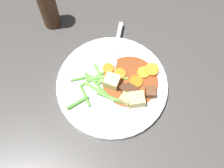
{
  "coord_description": "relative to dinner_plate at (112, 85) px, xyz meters",
  "views": [
    {
      "loc": [
        -0.09,
        -0.26,
        0.62
      ],
      "look_at": [
        0.0,
        0.0,
        0.02
      ],
      "focal_mm": 44.76,
      "sensor_mm": 36.0,
      "label": 1
    }
  ],
  "objects": [
    {
      "name": "potato_chunk_0",
      "position": [
        0.0,
        -0.0,
        0.02
      ],
      "size": [
        0.04,
        0.04,
        0.03
      ],
      "primitive_type": "cube",
      "rotation": [
        0.0,
        0.0,
        0.87
      ],
      "color": "#EAD68C",
      "rests_on": "dinner_plate"
    },
    {
      "name": "green_bean_7",
      "position": [
        -0.03,
        -0.01,
        0.01
      ],
      "size": [
        0.06,
        0.07,
        0.01
      ],
      "primitive_type": "cylinder",
      "rotation": [
        0.0,
        1.57,
        2.21
      ],
      "color": "#66AD42",
      "rests_on": "dinner_plate"
    },
    {
      "name": "green_bean_9",
      "position": [
        -0.02,
        0.02,
        0.01
      ],
      "size": [
        0.08,
        0.02,
        0.01
      ],
      "primitive_type": "cylinder",
      "rotation": [
        0.0,
        1.57,
        2.93
      ],
      "color": "#66AD42",
      "rests_on": "dinner_plate"
    },
    {
      "name": "ground_plane",
      "position": [
        0.0,
        0.0,
        -0.01
      ],
      "size": [
        3.0,
        3.0,
        0.0
      ],
      "primitive_type": "plane",
      "color": "#423F3D"
    },
    {
      "name": "meat_chunk_0",
      "position": [
        0.02,
        -0.03,
        0.02
      ],
      "size": [
        0.03,
        0.03,
        0.02
      ],
      "primitive_type": "cube",
      "rotation": [
        0.0,
        0.0,
        0.57
      ],
      "color": "#4C2B19",
      "rests_on": "dinner_plate"
    },
    {
      "name": "green_bean_1",
      "position": [
        0.0,
        0.02,
        0.01
      ],
      "size": [
        0.07,
        0.02,
        0.01
      ],
      "primitive_type": "cylinder",
      "rotation": [
        0.0,
        1.57,
        3.3
      ],
      "color": "#66AD42",
      "rests_on": "dinner_plate"
    },
    {
      "name": "green_bean_3",
      "position": [
        -0.09,
        -0.02,
        0.01
      ],
      "size": [
        0.06,
        0.02,
        0.01
      ],
      "primitive_type": "cylinder",
      "rotation": [
        0.0,
        1.57,
        3.35
      ],
      "color": "#4C8E33",
      "rests_on": "dinner_plate"
    },
    {
      "name": "green_bean_6",
      "position": [
        -0.07,
        -0.01,
        0.01
      ],
      "size": [
        0.01,
        0.06,
        0.01
      ],
      "primitive_type": "cylinder",
      "rotation": [
        0.0,
        1.57,
        1.66
      ],
      "color": "#599E38",
      "rests_on": "dinner_plate"
    },
    {
      "name": "green_bean_5",
      "position": [
        -0.02,
        -0.03,
        0.01
      ],
      "size": [
        0.05,
        0.05,
        0.01
      ],
      "primitive_type": "cylinder",
      "rotation": [
        0.0,
        1.57,
        2.4
      ],
      "color": "#599E38",
      "rests_on": "dinner_plate"
    },
    {
      "name": "green_bean_4",
      "position": [
        -0.04,
        0.01,
        0.01
      ],
      "size": [
        0.04,
        0.07,
        0.01
      ],
      "primitive_type": "cylinder",
      "rotation": [
        0.0,
        1.57,
        1.98
      ],
      "color": "#4C8E33",
      "rests_on": "dinner_plate"
    },
    {
      "name": "carrot_slice_0",
      "position": [
        0.05,
        -0.02,
        0.01
      ],
      "size": [
        0.04,
        0.04,
        0.01
      ],
      "primitive_type": "cylinder",
      "rotation": [
        0.0,
        0.0,
        6.08
      ],
      "color": "orange",
      "rests_on": "dinner_plate"
    },
    {
      "name": "meat_chunk_1",
      "position": [
        0.08,
        -0.05,
        0.02
      ],
      "size": [
        0.03,
        0.03,
        0.02
      ],
      "primitive_type": "cube",
      "rotation": [
        0.0,
        0.0,
        5.94
      ],
      "color": "brown",
      "rests_on": "dinner_plate"
    },
    {
      "name": "green_bean_8",
      "position": [
        0.0,
        0.01,
        0.01
      ],
      "size": [
        0.08,
        0.03,
        0.01
      ],
      "primitive_type": "cylinder",
      "rotation": [
        0.0,
        1.57,
        2.88
      ],
      "color": "#66AD42",
      "rests_on": "dinner_plate"
    },
    {
      "name": "carrot_slice_1",
      "position": [
        0.1,
        0.0,
        0.01
      ],
      "size": [
        0.04,
        0.04,
        0.01
      ],
      "primitive_type": "cylinder",
      "rotation": [
        0.0,
        0.0,
        3.41
      ],
      "color": "orange",
      "rests_on": "dinner_plate"
    },
    {
      "name": "green_bean_0",
      "position": [
        -0.02,
        0.04,
        0.01
      ],
      "size": [
        0.01,
        0.05,
        0.01
      ],
      "primitive_type": "cylinder",
      "rotation": [
        0.0,
        1.57,
        1.67
      ],
      "color": "#66AD42",
      "rests_on": "dinner_plate"
    },
    {
      "name": "carrot_slice_3",
      "position": [
        0.03,
        0.02,
        0.01
      ],
      "size": [
        0.04,
        0.04,
        0.01
      ],
      "primitive_type": "cylinder",
      "rotation": [
        0.0,
        0.0,
        1.25
      ],
      "color": "orange",
      "rests_on": "dinner_plate"
    },
    {
      "name": "potato_chunk_2",
      "position": [
        0.04,
        -0.06,
        0.02
      ],
      "size": [
        0.04,
        0.04,
        0.03
      ],
      "primitive_type": "cube",
      "rotation": [
        0.0,
        0.0,
        2.93
      ],
      "color": "#E5CC7A",
      "rests_on": "dinner_plate"
    },
    {
      "name": "potato_chunk_1",
      "position": [
        0.01,
        -0.05,
        0.02
      ],
      "size": [
        0.03,
        0.03,
        0.03
      ],
      "primitive_type": "cube",
      "rotation": [
        0.0,
        0.0,
        3.79
      ],
      "color": "#DBBC6B",
      "rests_on": "dinner_plate"
    },
    {
      "name": "carrot_slice_4",
      "position": [
        0.08,
        0.0,
        0.01
      ],
      "size": [
        0.04,
        0.04,
        0.01
      ],
      "primitive_type": "cylinder",
      "rotation": [
        0.0,
        0.0,
        2.79
      ],
      "color": "orange",
      "rests_on": "dinner_plate"
    },
    {
      "name": "dinner_plate",
      "position": [
        0.0,
        0.0,
        0.0
      ],
      "size": [
        0.27,
        0.27,
        0.02
      ],
      "primitive_type": "cylinder",
      "color": "white",
      "rests_on": "ground_plane"
    },
    {
      "name": "green_bean_2",
      "position": [
        -0.07,
        0.04,
        0.01
      ],
      "size": [
        0.05,
        0.01,
        0.01
      ],
      "primitive_type": "cylinder",
      "rotation": [
        0.0,
        1.57,
        3.01
      ],
      "color": "#599E38",
      "rests_on": "dinner_plate"
    },
    {
      "name": "pepper_mill",
      "position": [
        -0.09,
        0.23,
        0.06
      ],
      "size": [
        0.04,
        0.04,
        0.13
      ],
      "primitive_type": "cylinder",
      "color": "#4C2D19",
      "rests_on": "ground_plane"
    },
    {
      "name": "carrot_slice_2",
      "position": [
        0.01,
        0.04,
        0.01
      ],
      "size": [
        0.04,
        0.04,
        0.01
      ],
      "primitive_type": "cylinder",
      "rotation": [
        0.0,
        0.0,
        5.41
      ],
      "color": "orange",
      "rests_on": "dinner_plate"
    },
    {
      "name": "meat_chunk_2",
      "position": [
        0.03,
        -0.04,
        0.02
      ],
      "size": [
        0.04,
        0.04,
        0.02
      ],
      "primitive_type": "cube",
      "rotation": [
        0.0,
        0.0,
        0.67
      ],
      "color": "#4C2B19",
      "rests_on": "dinner_plate"
    },
    {
      "name": "stew_sauce",
      "position": [
        0.04,
        -0.01,
        0.01
      ],
      "size": [
        0.13,
        0.13,
        0.0
      ],
      "primitive_type": "cylinder",
      "color": "brown",
      "rests_on": "dinner_plate"
    },
    {
      "name": "fork",
      "position": [
        0.04,
        0.08,
        0.01
      ],
      "size": [
        0.1,
        0.16,
        0.0
      ],
      "color": "silver",
      "rests_on": "dinner_plate"
    },
    {
      "name": "green_bean_10",
      "position": [
        -0.03,
        0.03,
        0.01
      ],
      "size": [
        0.07,
        0.02,
        0.01
      ],
      "primitive_type": "cylinder",
      "rotation": [
        0.0,
        1.57,
        3.39
      ],
      "color": "#66AD42",
      "rests_on": "dinner_plate"
    }
  ]
}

